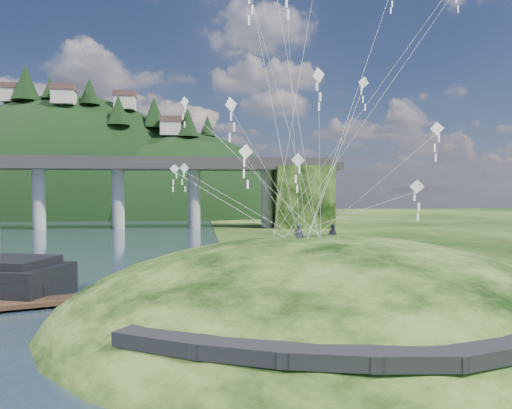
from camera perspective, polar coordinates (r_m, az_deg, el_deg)
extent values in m
plane|color=black|center=(27.66, -6.91, -15.10)|extent=(320.00, 320.00, 0.00)
ellipsoid|color=black|center=(31.10, 8.60, -16.07)|extent=(36.00, 32.00, 13.00)
cube|color=black|center=(19.47, -11.40, -16.23)|extent=(4.32, 3.62, 0.71)
cube|color=black|center=(17.92, -1.72, -17.62)|extent=(4.10, 2.97, 0.61)
cube|color=black|center=(17.52, 8.95, -18.11)|extent=(3.85, 2.37, 0.62)
cube|color=black|center=(18.17, 18.94, -17.60)|extent=(3.62, 1.83, 0.66)
cube|color=black|center=(19.78, 26.82, -16.05)|extent=(3.82, 2.27, 0.68)
cylinder|color=gray|center=(101.61, -25.52, 0.80)|extent=(2.60, 2.60, 13.00)
cylinder|color=gray|center=(97.86, -16.87, 0.86)|extent=(2.60, 2.60, 13.00)
cylinder|color=gray|center=(96.48, -7.75, 0.91)|extent=(2.60, 2.60, 13.00)
cylinder|color=gray|center=(97.58, 1.39, 0.94)|extent=(2.60, 2.60, 13.00)
cube|color=black|center=(98.98, 5.69, 0.94)|extent=(12.00, 11.00, 13.00)
ellipsoid|color=black|center=(158.22, -21.84, -3.38)|extent=(96.00, 68.00, 88.00)
ellipsoid|color=black|center=(145.67, -9.13, -5.29)|extent=(76.00, 56.00, 72.00)
cone|color=black|center=(152.82, -26.84, 13.43)|extent=(8.01, 8.01, 10.54)
cone|color=black|center=(149.88, -24.31, 13.17)|extent=(4.97, 4.97, 6.54)
cone|color=black|center=(144.85, -20.09, 13.14)|extent=(5.83, 5.83, 7.67)
cone|color=black|center=(137.26, -16.82, 11.22)|extent=(6.47, 6.47, 8.51)
cone|color=black|center=(142.95, -12.63, 11.14)|extent=(7.13, 7.13, 9.38)
cone|color=black|center=(136.97, -8.54, 10.15)|extent=(6.56, 6.56, 8.63)
cone|color=black|center=(142.48, -6.08, 9.76)|extent=(4.88, 4.88, 6.42)
cube|color=beige|center=(157.04, -28.20, 11.88)|extent=(6.00, 5.00, 4.00)
cube|color=#53342F|center=(157.54, -28.22, 12.85)|extent=(6.40, 5.40, 1.60)
cube|color=beige|center=(144.03, -22.89, 12.20)|extent=(6.00, 5.00, 4.00)
cube|color=#53342F|center=(144.55, -22.90, 13.25)|extent=(6.40, 5.40, 1.60)
cube|color=beige|center=(146.48, -16.06, 12.06)|extent=(6.00, 5.00, 4.00)
cube|color=#53342F|center=(146.99, -16.07, 13.09)|extent=(6.40, 5.40, 1.60)
cube|color=beige|center=(137.85, -10.58, 9.25)|extent=(6.00, 5.00, 4.00)
cube|color=#53342F|center=(138.22, -10.59, 10.36)|extent=(6.40, 5.40, 1.60)
cube|color=black|center=(38.66, -28.39, -6.32)|extent=(6.79, 6.20, 0.56)
cube|color=#311F14|center=(35.09, -20.19, -10.87)|extent=(12.51, 5.44, 0.31)
cylinder|color=#311F14|center=(35.22, -29.07, -11.31)|extent=(0.27, 0.27, 0.89)
cylinder|color=#311F14|center=(35.08, -24.63, -11.30)|extent=(0.27, 0.27, 0.89)
cylinder|color=#311F14|center=(35.14, -20.19, -11.22)|extent=(0.27, 0.27, 0.89)
cylinder|color=#311F14|center=(35.40, -15.79, -11.08)|extent=(0.27, 0.27, 0.89)
cylinder|color=#311F14|center=(35.85, -11.48, -10.88)|extent=(0.27, 0.27, 0.89)
imported|color=#262733|center=(29.39, 5.35, -2.33)|extent=(0.70, 0.46, 1.90)
imported|color=#262733|center=(32.37, 9.53, -2.44)|extent=(0.91, 0.88, 1.48)
cube|color=white|center=(27.44, 21.69, 8.82)|extent=(0.54, 0.58, 0.73)
cube|color=white|center=(27.38, 21.67, 7.70)|extent=(0.10, 0.06, 0.44)
cube|color=white|center=(27.33, 21.66, 6.58)|extent=(0.10, 0.06, 0.44)
cube|color=white|center=(27.29, 21.65, 5.46)|extent=(0.10, 0.06, 0.44)
cube|color=white|center=(24.18, 19.49, 2.12)|extent=(0.70, 0.19, 0.70)
cube|color=white|center=(24.18, 19.47, 0.93)|extent=(0.09, 0.02, 0.41)
cube|color=white|center=(24.19, 19.46, -0.26)|extent=(0.09, 0.02, 0.41)
cube|color=white|center=(24.22, 19.45, -1.45)|extent=(0.09, 0.02, 0.41)
cube|color=white|center=(38.71, -8.91, 12.55)|extent=(0.66, 0.61, 0.84)
cube|color=white|center=(38.60, -8.90, 11.67)|extent=(0.11, 0.07, 0.50)
cube|color=white|center=(38.50, -8.90, 10.78)|extent=(0.11, 0.07, 0.50)
cube|color=white|center=(38.41, -8.89, 9.88)|extent=(0.11, 0.07, 0.50)
cube|color=white|center=(26.97, 7.81, 15.71)|extent=(0.53, 0.69, 0.82)
cube|color=white|center=(26.83, 7.81, 14.48)|extent=(0.10, 0.08, 0.48)
cube|color=white|center=(26.71, 7.80, 13.25)|extent=(0.10, 0.08, 0.48)
cube|color=white|center=(26.60, 7.80, 12.00)|extent=(0.10, 0.08, 0.48)
cube|color=white|center=(31.64, 23.97, 21.52)|extent=(0.09, 0.06, 0.42)
cube|color=white|center=(31.71, -8.96, 4.51)|extent=(0.66, 0.22, 0.66)
cube|color=white|center=(31.69, -8.96, 3.65)|extent=(0.09, 0.02, 0.39)
cube|color=white|center=(31.68, -8.95, 2.79)|extent=(0.09, 0.02, 0.39)
cube|color=white|center=(31.68, -8.95, 1.93)|extent=(0.09, 0.02, 0.39)
cube|color=white|center=(20.92, -3.16, 12.35)|extent=(0.48, 0.56, 0.67)
cube|color=white|center=(20.84, -3.16, 11.01)|extent=(0.09, 0.06, 0.41)
cube|color=white|center=(20.77, -3.16, 9.66)|extent=(0.09, 0.06, 0.41)
cube|color=white|center=(20.71, -3.16, 8.30)|extent=(0.09, 0.06, 0.41)
cube|color=white|center=(32.56, -10.15, 4.41)|extent=(0.67, 0.14, 0.67)
cube|color=white|center=(32.54, -10.14, 3.58)|extent=(0.09, 0.03, 0.39)
cube|color=white|center=(32.53, -10.14, 2.74)|extent=(0.09, 0.03, 0.39)
cube|color=white|center=(32.52, -10.13, 1.91)|extent=(0.09, 0.03, 0.39)
cube|color=white|center=(26.08, -1.29, 6.61)|extent=(0.84, 0.31, 0.87)
cube|color=white|center=(26.03, -1.29, 5.26)|extent=(0.11, 0.07, 0.51)
cube|color=white|center=(26.00, -1.29, 3.90)|extent=(0.11, 0.07, 0.51)
cube|color=white|center=(25.99, -1.29, 2.54)|extent=(0.11, 0.07, 0.51)
cube|color=white|center=(41.84, 16.48, 22.94)|extent=(0.11, 0.03, 0.49)
cube|color=white|center=(41.62, 16.47, 22.16)|extent=(0.11, 0.03, 0.49)
cube|color=white|center=(22.86, 3.73, 24.06)|extent=(0.11, 0.07, 0.49)
cube|color=white|center=(22.65, 3.73, 22.67)|extent=(0.11, 0.07, 0.49)
cube|color=white|center=(31.92, 13.30, 14.62)|extent=(0.75, 0.26, 0.73)
cube|color=white|center=(31.81, 13.30, 13.67)|extent=(0.09, 0.07, 0.44)
cube|color=white|center=(31.70, 13.29, 12.73)|extent=(0.09, 0.07, 0.44)
cube|color=white|center=(31.60, 13.28, 11.77)|extent=(0.09, 0.07, 0.44)
cube|color=white|center=(26.56, 5.27, 5.55)|extent=(0.78, 0.20, 0.77)
cube|color=white|center=(26.53, 5.26, 4.36)|extent=(0.10, 0.04, 0.45)
cube|color=white|center=(26.51, 5.26, 3.17)|extent=(0.10, 0.04, 0.45)
cube|color=white|center=(26.50, 5.26, 1.97)|extent=(0.10, 0.04, 0.45)
cube|color=white|center=(26.05, -0.82, 23.20)|extent=(0.11, 0.02, 0.50)
cube|color=white|center=(25.84, -0.82, 21.93)|extent=(0.11, 0.02, 0.50)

